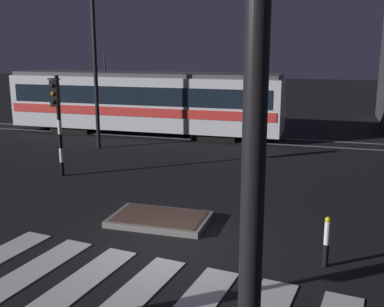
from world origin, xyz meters
name	(u,v)px	position (x,y,z in m)	size (l,w,h in m)	color
ground_plane	(172,245)	(0.00, 0.00, 0.00)	(120.00, 120.00, 0.00)	black
rail_near	(255,143)	(0.00, 12.38, 0.01)	(80.00, 0.12, 0.03)	#59595E
rail_far	(259,137)	(0.00, 13.82, 0.01)	(80.00, 0.12, 0.03)	#59595E
crosswalk_zebra	(122,305)	(0.00, -2.75, 0.01)	(8.39, 4.95, 0.02)	silver
traffic_island	(160,219)	(-0.78, 1.30, 0.09)	(2.56, 1.60, 0.18)	slate
traffic_light_corner_far_left	(57,111)	(-5.72, 4.52, 2.36)	(0.36, 0.42, 3.58)	black
street_lamp_trackside_left	(92,45)	(-6.69, 9.01, 4.59)	(0.44, 1.21, 7.25)	black
tram	(144,101)	(-6.00, 13.09, 1.74)	(14.60, 2.58, 4.15)	silver
bollard_island_edge	(327,242)	(3.47, -0.10, 0.56)	(0.12, 0.12, 1.11)	black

